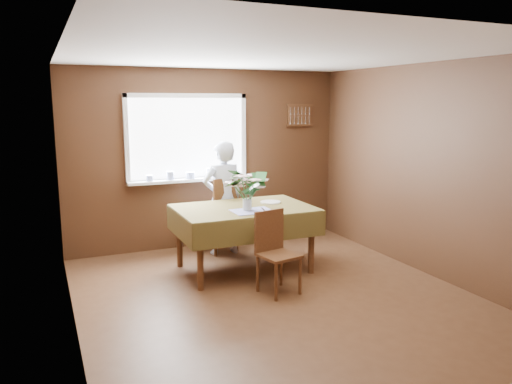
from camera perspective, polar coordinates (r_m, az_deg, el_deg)
name	(u,v)px	position (r m, az deg, el deg)	size (l,w,h in m)	color
floor	(277,298)	(5.40, 2.40, -12.00)	(4.50, 4.50, 0.00)	#492B19
ceiling	(279,54)	(5.02, 2.62, 15.45)	(4.50, 4.50, 0.00)	white
wall_back	(208,159)	(7.13, -5.51, 3.81)	(4.00, 4.00, 0.00)	brown
wall_front	(441,235)	(3.24, 20.39, -4.59)	(4.00, 4.00, 0.00)	brown
wall_left	(68,196)	(4.56, -20.68, -0.45)	(4.50, 4.50, 0.00)	brown
wall_right	(431,171)	(6.20, 19.34, 2.31)	(4.50, 4.50, 0.00)	brown
window_assembly	(189,153)	(6.98, -7.68, 4.49)	(1.72, 0.20, 1.22)	white
spoon_rack	(300,115)	(7.64, 5.00, 8.76)	(0.44, 0.05, 0.33)	#56321B
dining_table	(244,215)	(6.06, -1.38, -2.63)	(1.63, 1.12, 0.80)	#56321B
chair_far	(221,212)	(6.83, -4.02, -2.29)	(0.58, 0.58, 1.05)	#56321B
chair_near	(274,248)	(5.43, 2.13, -6.39)	(0.45, 0.45, 0.89)	#56321B
seated_woman	(223,198)	(6.73, -3.80, -0.69)	(0.56, 0.37, 1.54)	white
flower_bouquet	(247,185)	(5.80, -1.02, 0.78)	(0.54, 0.54, 0.46)	white
side_plate	(270,202)	(6.30, 1.67, -1.16)	(0.26, 0.26, 0.01)	white
table_knife	(264,210)	(5.85, 0.87, -2.04)	(0.02, 0.22, 0.00)	silver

